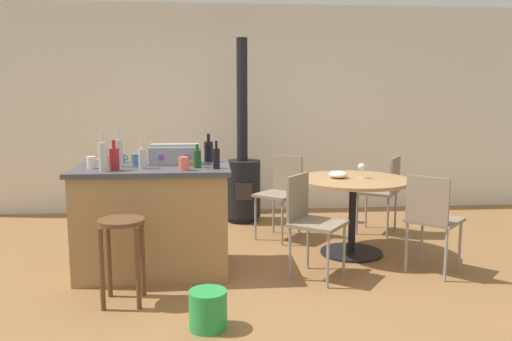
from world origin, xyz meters
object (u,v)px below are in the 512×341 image
Objects in this scene: toolbox at (175,155)px; bottle_0 at (103,156)px; folding_chair_far at (310,217)px; folding_chair_right at (384,188)px; cup_2 at (92,162)px; bottle_3 at (197,159)px; bottle_6 at (114,158)px; cup_4 at (137,160)px; plastic_bucket at (208,310)px; cup_0 at (103,160)px; bottle_4 at (119,152)px; bottle_2 at (142,158)px; folding_chair_near at (281,190)px; wooden_stool at (122,242)px; wood_stove at (242,177)px; bottle_5 at (209,151)px; serving_bowl at (338,174)px; bottle_1 at (216,158)px; cup_3 at (184,164)px; cup_1 at (120,158)px; folding_chair_left at (432,216)px; kitchen_island at (154,219)px; dining_table at (353,196)px; wine_glass at (362,167)px.

bottle_0 reaches higher than toolbox.
folding_chair_right is (1.07, 1.27, 0.00)m from folding_chair_far.
folding_chair_far is at bearing -5.43° from cup_2.
bottle_3 is 0.67m from bottle_6.
plastic_bucket is at bearing -63.75° from cup_4.
cup_0 is at bearing -178.74° from toolbox.
bottle_0 is 1.00× the size of bottle_4.
toolbox is at bearing 46.69° from bottle_2.
cup_0 reaches higher than folding_chair_near.
bottle_6 is at bearing -27.34° from cup_2.
folding_chair_right reaches higher than wooden_stool.
cup_4 reaches higher than wooden_stool.
wood_stove is 8.61× the size of bottle_5.
folding_chair_right is 3.83× the size of bottle_2.
folding_chair_right reaches higher than serving_bowl.
toolbox reaches higher than plastic_bucket.
bottle_1 is 1.86× the size of cup_4.
cup_1 is at bearing 138.60° from cup_3.
wooden_stool is 2.80× the size of bottle_2.
folding_chair_right is 3.73× the size of bottle_1.
bottle_5 is (0.75, 0.29, -0.02)m from bottle_4.
bottle_3 is 0.77× the size of plastic_bucket.
wood_stove is 9.45× the size of bottle_1.
toolbox reaches higher than cup_1.
folding_chair_left is 3.81× the size of bottle_2.
bottle_3 is 0.67m from bottle_4.
bottle_0 reaches higher than kitchen_island.
folding_chair_far is (1.48, 0.42, 0.05)m from wooden_stool.
serving_bowl is at bearing 164.54° from dining_table.
cup_2 is 2.25m from serving_bowl.
folding_chair_near is 7.06× the size of cup_4.
folding_chair_right is (2.55, 1.69, 0.05)m from wooden_stool.
bottle_3 reaches higher than cup_1.
bottle_3 is at bearing -160.33° from serving_bowl.
kitchen_island is at bearing -13.94° from cup_0.
bottle_1 is (0.70, 0.49, 0.55)m from wooden_stool.
folding_chair_far is 1.04m from folding_chair_left.
dining_table is at bearing 5.21° from cup_0.
wooden_stool is 3.06m from folding_chair_right.
folding_chair_far is at bearing 178.33° from folding_chair_left.
bottle_0 is at bearing 132.28° from plastic_bucket.
cup_2 reaches higher than folding_chair_right.
folding_chair_far is 0.93m from bottle_1.
wooden_stool is 1.04m from toolbox.
wooden_stool is 5.53× the size of cup_1.
wood_stove reaches higher than wine_glass.
folding_chair_left is (1.12, -1.24, -0.02)m from folding_chair_near.
cup_4 is 0.48× the size of plastic_bucket.
cup_3 reaches higher than plastic_bucket.
bottle_1 reaches higher than folding_chair_far.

